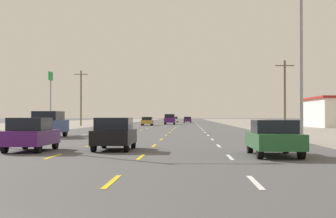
# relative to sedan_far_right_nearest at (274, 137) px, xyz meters

# --- Properties ---
(ground_plane) EXTENTS (572.00, 572.00, 0.00)m
(ground_plane) POSITION_rel_sedan_far_right_nearest_xyz_m (-7.07, 50.75, -0.76)
(ground_plane) COLOR #4C4C4F
(lane_markings) EXTENTS (10.64, 227.60, 0.01)m
(lane_markings) POSITION_rel_sedan_far_right_nearest_xyz_m (-7.07, 89.25, -0.75)
(lane_markings) COLOR white
(lane_markings) RESTS_ON ground
(sedan_far_right_nearest) EXTENTS (1.80, 4.50, 1.46)m
(sedan_far_right_nearest) POSITION_rel_sedan_far_right_nearest_xyz_m (0.00, 0.00, 0.00)
(sedan_far_right_nearest) COLOR #235B2D
(sedan_far_right_nearest) RESTS_ON ground
(hatchback_inner_left_near) EXTENTS (1.72, 3.90, 1.54)m
(hatchback_inner_left_near) POSITION_rel_sedan_far_right_nearest_xyz_m (-10.69, 2.34, 0.03)
(hatchback_inner_left_near) COLOR #4C196B
(hatchback_inner_left_near) RESTS_ON ground
(hatchback_center_turn_mid) EXTENTS (1.72, 3.90, 1.54)m
(hatchback_center_turn_mid) POSITION_rel_sedan_far_right_nearest_xyz_m (-6.95, 3.20, 0.03)
(hatchback_center_turn_mid) COLOR black
(hatchback_center_turn_mid) RESTS_ON ground
(suv_far_left_midfar) EXTENTS (1.98, 4.90, 1.98)m
(suv_far_left_midfar) POSITION_rel_sedan_far_right_nearest_xyz_m (-14.08, 17.36, 0.27)
(suv_far_left_midfar) COLOR navy
(suv_far_left_midfar) RESTS_ON ground
(sedan_inner_left_far) EXTENTS (1.80, 4.50, 1.46)m
(sedan_inner_left_far) POSITION_rel_sedan_far_right_nearest_xyz_m (-10.46, 64.63, 0.00)
(sedan_inner_left_far) COLOR #B28C33
(sedan_inner_left_far) RESTS_ON ground
(suv_center_turn_farther) EXTENTS (1.98, 4.90, 1.98)m
(suv_center_turn_farther) POSITION_rel_sedan_far_right_nearest_xyz_m (-7.03, 74.86, 0.27)
(suv_center_turn_farther) COLOR #4C196B
(suv_center_turn_farther) RESTS_ON ground
(sedan_inner_right_farthest) EXTENTS (1.80, 4.50, 1.46)m
(sedan_inner_right_farthest) POSITION_rel_sedan_far_right_nearest_xyz_m (-3.73, 97.81, 0.00)
(sedan_inner_right_farthest) COLOR #4C196B
(sedan_inner_right_farthest) RESTS_ON ground
(sedan_center_turn_distant_a) EXTENTS (1.80, 4.50, 1.46)m
(sedan_center_turn_distant_a) POSITION_rel_sedan_far_right_nearest_xyz_m (-7.12, 109.71, 0.00)
(sedan_center_turn_distant_a) COLOR white
(sedan_center_turn_distant_a) RESTS_ON ground
(pole_sign_left_row_2) EXTENTS (0.24, 1.68, 8.21)m
(pole_sign_left_row_2) POSITION_rel_sedan_far_right_nearest_xyz_m (-24.04, 54.01, 5.19)
(pole_sign_left_row_2) COLOR gray
(pole_sign_left_row_2) RESTS_ON ground
(streetlight_right_row_0) EXTENTS (4.04, 0.26, 9.80)m
(streetlight_right_row_0) POSITION_rel_sedan_far_right_nearest_xyz_m (2.68, 8.91, 4.91)
(streetlight_right_row_0) COLOR gray
(streetlight_right_row_0) RESTS_ON ground
(utility_pole_right_row_1) EXTENTS (2.20, 0.26, 8.12)m
(utility_pole_right_row_1) POSITION_rel_sedan_far_right_nearest_xyz_m (7.79, 39.01, 3.49)
(utility_pole_right_row_1) COLOR brown
(utility_pole_right_row_1) RESTS_ON ground
(utility_pole_left_row_2) EXTENTS (2.20, 0.26, 9.19)m
(utility_pole_left_row_2) POSITION_rel_sedan_far_right_nearest_xyz_m (-21.41, 63.03, 4.04)
(utility_pole_left_row_2) COLOR brown
(utility_pole_left_row_2) RESTS_ON ground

